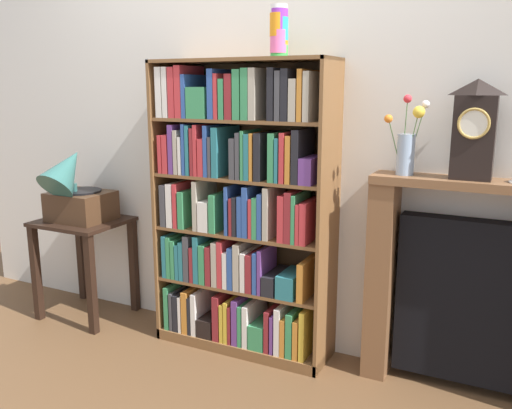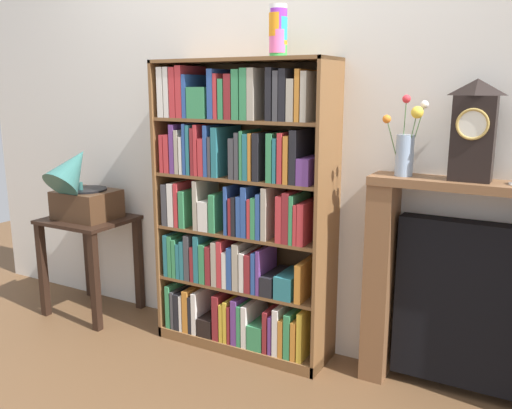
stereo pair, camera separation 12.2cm
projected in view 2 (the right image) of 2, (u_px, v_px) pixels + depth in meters
name	position (u px, v px, depth m)	size (l,w,h in m)	color
ground_plane	(235.00, 354.00, 2.95)	(7.37, 6.40, 0.02)	brown
wall_back	(264.00, 111.00, 2.91)	(4.37, 0.08, 2.60)	silver
bookshelf	(240.00, 216.00, 2.88)	(0.98, 0.31, 1.57)	brown
cup_stack	(278.00, 31.00, 2.54)	(0.09, 0.09, 0.24)	green
side_table_left	(90.00, 243.00, 3.39)	(0.51, 0.45, 0.62)	black
gramophone	(81.00, 189.00, 3.28)	(0.35, 0.42, 0.50)	#472D1C
fireplace_mantel	(465.00, 293.00, 2.45)	(0.90, 0.20, 1.03)	brown
mantel_clock	(474.00, 130.00, 2.29)	(0.17, 0.12, 0.44)	black
flower_vase	(406.00, 147.00, 2.43)	(0.19, 0.12, 0.37)	#99B2D1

